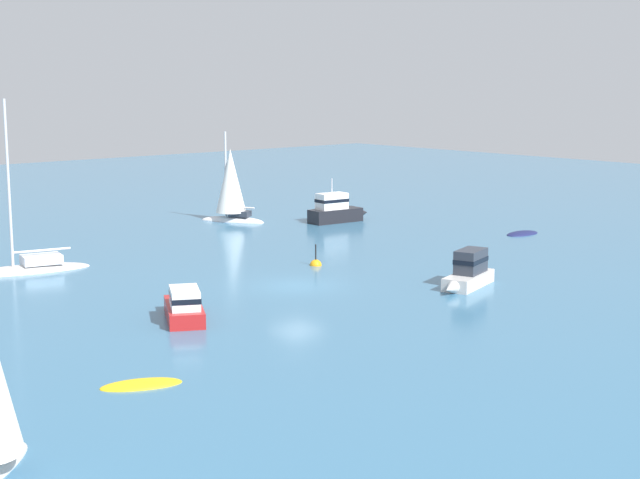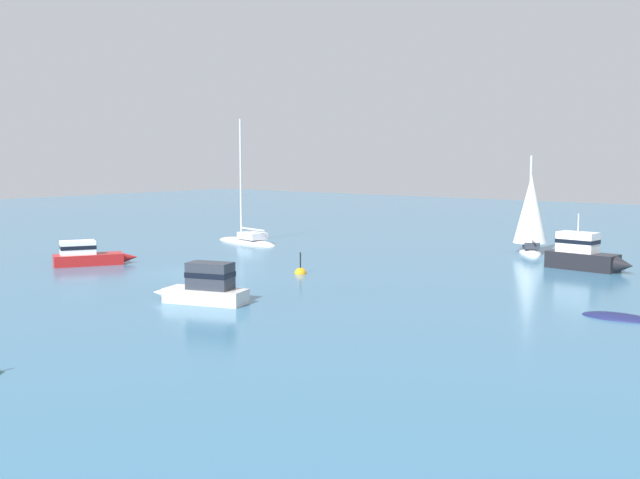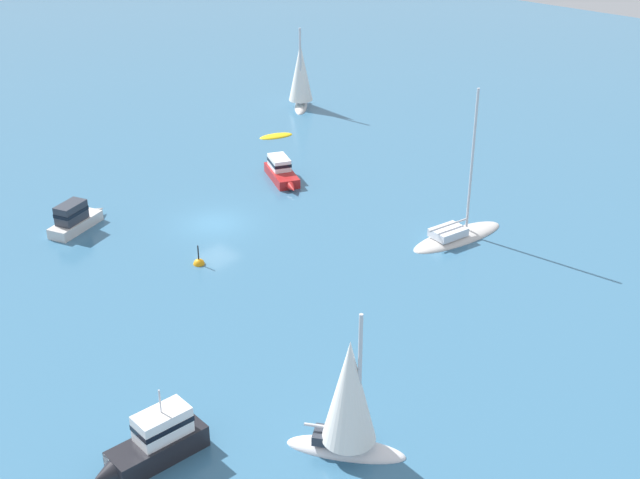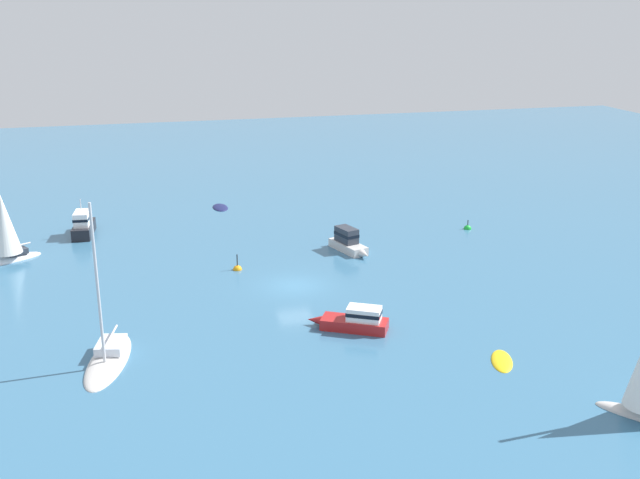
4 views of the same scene
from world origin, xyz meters
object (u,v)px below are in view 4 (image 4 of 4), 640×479
at_px(ketch, 5,231).
at_px(mooring_buoy, 468,229).
at_px(motor_cruiser, 348,242).
at_px(sailboat, 109,358).
at_px(channel_buoy, 237,269).
at_px(skiff, 502,361).
at_px(skiff_1, 220,208).
at_px(launch_1, 355,320).
at_px(launch, 84,225).

xyz_separation_m(ketch, mooring_buoy, (-39.17, 1.04, -2.48)).
bearing_deg(mooring_buoy, motor_cruiser, 14.90).
distance_m(sailboat, channel_buoy, 16.32).
height_order(skiff, channel_buoy, channel_buoy).
bearing_deg(motor_cruiser, skiff, -9.91).
height_order(skiff_1, channel_buoy, channel_buoy).
bearing_deg(skiff, mooring_buoy, -178.10).
height_order(ketch, launch_1, ketch).
relative_size(skiff_1, mooring_buoy, 2.57).
relative_size(motor_cruiser, launch_1, 0.96).
xyz_separation_m(ketch, channel_buoy, (-17.34, 6.54, -2.47)).
height_order(motor_cruiser, channel_buoy, motor_cruiser).
xyz_separation_m(sailboat, launch_1, (-15.03, -0.62, 0.46)).
height_order(launch, skiff, launch).
relative_size(motor_cruiser, ketch, 0.68).
bearing_deg(launch_1, launch, -26.53).
bearing_deg(launch, skiff, -136.42).
bearing_deg(channel_buoy, skiff_1, -93.01).
xyz_separation_m(launch, skiff_1, (-12.78, -5.97, -0.91)).
bearing_deg(sailboat, launch_1, 104.78).
bearing_deg(motor_cruiser, ketch, -116.86).
bearing_deg(skiff, motor_cruiser, -149.42).
bearing_deg(launch_1, mooring_buoy, -103.02).
xyz_separation_m(skiff, skiff_1, (11.55, -37.34, 0.00)).
relative_size(launch, ketch, 0.73).
relative_size(skiff, skiff_1, 1.04).
distance_m(channel_buoy, mooring_buoy, 22.51).
relative_size(ketch, launch_1, 1.43).
bearing_deg(sailboat, mooring_buoy, 133.52).
xyz_separation_m(sailboat, ketch, (7.93, -19.88, 2.31)).
relative_size(ketch, skiff_1, 2.39).
bearing_deg(sailboat, launch, -162.22).
height_order(sailboat, launch, sailboat).
bearing_deg(skiff_1, skiff, -164.14).
xyz_separation_m(sailboat, mooring_buoy, (-31.24, -18.83, -0.17)).
height_order(sailboat, launch_1, sailboat).
height_order(channel_buoy, mooring_buoy, channel_buoy).
distance_m(ketch, mooring_buoy, 39.26).
relative_size(sailboat, skiff_1, 3.31).
xyz_separation_m(skiff_1, channel_buoy, (0.96, 18.32, 0.01)).
bearing_deg(mooring_buoy, skiff, 69.19).
bearing_deg(mooring_buoy, launch, -11.50).
height_order(skiff_1, launch_1, launch_1).
relative_size(ketch, mooring_buoy, 6.13).
bearing_deg(launch_1, motor_cruiser, -76.16).
relative_size(motor_cruiser, sailboat, 0.49).
relative_size(launch, mooring_buoy, 4.46).
height_order(launch, channel_buoy, launch).
bearing_deg(mooring_buoy, channel_buoy, 14.14).
bearing_deg(channel_buoy, motor_cruiser, -166.84).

